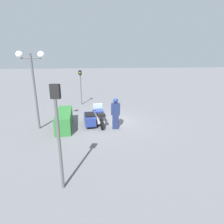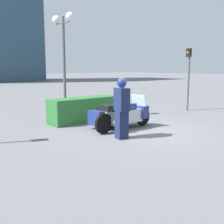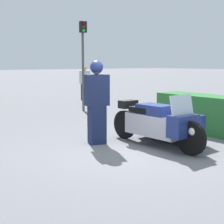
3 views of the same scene
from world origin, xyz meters
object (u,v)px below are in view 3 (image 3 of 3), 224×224
object	(u,v)px
officer_rider	(97,100)
traffic_light_far	(83,52)
pedestrian_bystander	(85,83)
police_motorcycle	(166,123)
hedge_bush_curbside	(209,114)

from	to	relation	value
officer_rider	traffic_light_far	bearing A→B (deg)	-14.04
pedestrian_bystander	officer_rider	bearing A→B (deg)	-18.54
traffic_light_far	police_motorcycle	bearing A→B (deg)	0.12
officer_rider	hedge_bush_curbside	distance (m)	3.11
police_motorcycle	officer_rider	xyz separation A→B (m)	(-0.97, -1.17, 0.50)
officer_rider	hedge_bush_curbside	bearing A→B (deg)	-89.12
police_motorcycle	pedestrian_bystander	xyz separation A→B (m)	(-8.63, 3.50, 0.34)
police_motorcycle	hedge_bush_curbside	distance (m)	1.81
police_motorcycle	hedge_bush_curbside	xyz separation A→B (m)	(-0.19, 1.80, 0.00)
officer_rider	traffic_light_far	size ratio (longest dim) A/B	0.56
police_motorcycle	pedestrian_bystander	distance (m)	9.32
hedge_bush_curbside	pedestrian_bystander	xyz separation A→B (m)	(-8.45, 1.69, 0.34)
police_motorcycle	officer_rider	distance (m)	1.59
hedge_bush_curbside	pedestrian_bystander	distance (m)	8.62
officer_rider	hedge_bush_curbside	world-z (taller)	officer_rider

